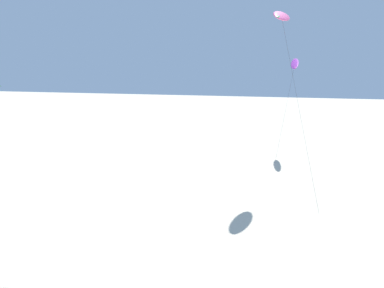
% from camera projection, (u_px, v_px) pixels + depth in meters
% --- Properties ---
extents(flying_kite_1, '(4.71, 10.49, 15.39)m').
position_uv_depth(flying_kite_1, '(282.00, 16.00, 39.78)').
color(flying_kite_1, '#EA5193').
rests_on(flying_kite_1, ground).
extents(flying_kite_4, '(2.01, 10.19, 11.42)m').
position_uv_depth(flying_kite_4, '(295.00, 64.00, 55.13)').
color(flying_kite_4, purple).
rests_on(flying_kite_4, ground).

